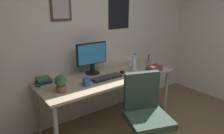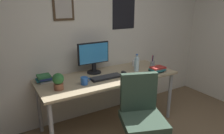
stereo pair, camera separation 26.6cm
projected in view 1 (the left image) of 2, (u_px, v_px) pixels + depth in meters
name	position (u px, v px, depth m)	size (l,w,h in m)	color
wall_back	(91.00, 31.00, 2.98)	(4.40, 0.10, 2.60)	silver
desk	(108.00, 81.00, 2.80)	(1.89, 0.74, 0.75)	tan
office_chair	(145.00, 111.00, 2.32)	(0.59, 0.60, 0.95)	#334738
monitor	(92.00, 57.00, 2.81)	(0.46, 0.20, 0.43)	black
keyboard	(106.00, 77.00, 2.68)	(0.43, 0.15, 0.03)	black
computer_mouse	(123.00, 72.00, 2.87)	(0.06, 0.11, 0.04)	black
water_bottle	(134.00, 63.00, 2.98)	(0.07, 0.07, 0.25)	silver
coffee_mug_near	(86.00, 82.00, 2.44)	(0.13, 0.09, 0.09)	#2659B2
coffee_mug_far	(131.00, 62.00, 3.23)	(0.11, 0.07, 0.10)	white
potted_plant	(61.00, 83.00, 2.25)	(0.13, 0.13, 0.20)	brown
pen_cup	(148.00, 63.00, 3.19)	(0.07, 0.07, 0.20)	#9EA0A5
book_stack_left	(154.00, 68.00, 3.00)	(0.20, 0.18, 0.07)	black
book_stack_right	(44.00, 81.00, 2.47)	(0.20, 0.17, 0.09)	silver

